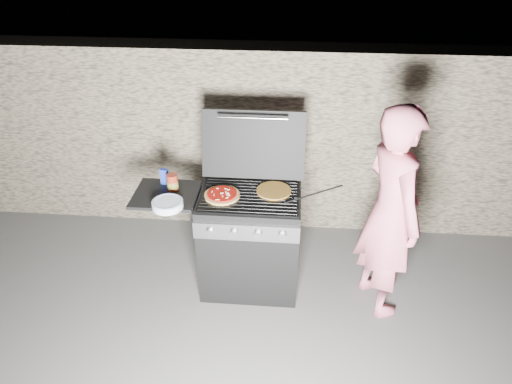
# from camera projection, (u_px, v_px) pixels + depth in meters

# --- Properties ---
(ground) EXTENTS (50.00, 50.00, 0.00)m
(ground) POSITION_uv_depth(u_px,v_px,m) (250.00, 282.00, 4.04)
(ground) COLOR #494949
(stone_wall) EXTENTS (8.00, 0.35, 1.80)m
(stone_wall) POSITION_uv_depth(u_px,v_px,m) (260.00, 139.00, 4.45)
(stone_wall) COLOR gray
(stone_wall) RESTS_ON ground
(gas_grill) EXTENTS (1.34, 0.79, 0.91)m
(gas_grill) POSITION_uv_depth(u_px,v_px,m) (220.00, 240.00, 3.82)
(gas_grill) COLOR black
(gas_grill) RESTS_ON ground
(pizza_topped) EXTENTS (0.28, 0.28, 0.03)m
(pizza_topped) POSITION_uv_depth(u_px,v_px,m) (222.00, 195.00, 3.55)
(pizza_topped) COLOR #B18A48
(pizza_topped) RESTS_ON gas_grill
(pizza_plain) EXTENTS (0.36, 0.36, 0.01)m
(pizza_plain) POSITION_uv_depth(u_px,v_px,m) (274.00, 191.00, 3.61)
(pizza_plain) COLOR gold
(pizza_plain) RESTS_ON gas_grill
(sauce_jar) EXTENTS (0.10, 0.10, 0.13)m
(sauce_jar) POSITION_uv_depth(u_px,v_px,m) (172.00, 182.00, 3.62)
(sauce_jar) COLOR maroon
(sauce_jar) RESTS_ON gas_grill
(blue_carton) EXTENTS (0.07, 0.04, 0.13)m
(blue_carton) POSITION_uv_depth(u_px,v_px,m) (164.00, 177.00, 3.70)
(blue_carton) COLOR navy
(blue_carton) RESTS_ON gas_grill
(plate_stack) EXTENTS (0.26, 0.26, 0.05)m
(plate_stack) POSITION_uv_depth(u_px,v_px,m) (168.00, 204.00, 3.43)
(plate_stack) COLOR silver
(plate_stack) RESTS_ON gas_grill
(person) EXTENTS (0.61, 0.74, 1.75)m
(person) POSITION_uv_depth(u_px,v_px,m) (390.00, 214.00, 3.42)
(person) COLOR #DF6B80
(person) RESTS_ON ground
(tongs) EXTENTS (0.44, 0.17, 0.09)m
(tongs) POSITION_uv_depth(u_px,v_px,m) (314.00, 194.00, 3.50)
(tongs) COLOR black
(tongs) RESTS_ON gas_grill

